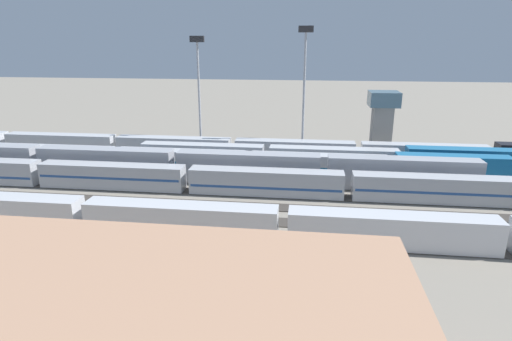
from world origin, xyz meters
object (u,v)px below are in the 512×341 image
Objects in this scene: train_on_track_0 at (222,148)px; train_on_track_7 at (181,219)px; control_tower at (382,116)px; light_mast_2 at (199,79)px; train_on_track_1 at (324,157)px; train_on_track_4 at (252,181)px; light_mast_0 at (305,75)px; train_on_track_3 at (176,165)px; train_on_track_2 at (236,162)px.

train_on_track_0 is 35.07m from train_on_track_7.
control_tower is at bearing -162.45° from train_on_track_0.
train_on_track_0 is 5.96× the size of light_mast_2.
train_on_track_1 is (-19.85, 5.00, 0.08)m from train_on_track_0.
train_on_track_4 is 28.05m from light_mast_0.
light_mast_0 is (4.16, -8.19, 14.04)m from train_on_track_1.
train_on_track_1 reaches higher than train_on_track_7.
train_on_track_1 is 5.33× the size of control_tower.
train_on_track_3 is 26.59m from train_on_track_1.
train_on_track_0 is 14.63m from light_mast_2.
train_on_track_3 is 21.18m from train_on_track_7.
light_mast_2 is at bearing -54.69° from train_on_track_2.
train_on_track_1 is (-24.64, -10.00, -0.51)m from train_on_track_3.
control_tower reaches higher than train_on_track_2.
control_tower is (-12.16, -15.12, 5.21)m from train_on_track_1.
train_on_track_1 is at bearing 116.95° from light_mast_0.
train_on_track_7 is at bearing 109.16° from train_on_track_3.
light_mast_0 is at bearing -138.38° from train_on_track_3.
train_on_track_2 is at bearing -95.12° from train_on_track_7.
train_on_track_0 is at bearing 11.49° from light_mast_0.
train_on_track_4 is 38.53m from control_tower.
light_mast_2 is (0.48, -18.66, 12.57)m from train_on_track_3.
control_tower is at bearing -143.91° from train_on_track_2.
train_on_track_0 is 5.55× the size of light_mast_0.
light_mast_2 reaches higher than train_on_track_2.
train_on_track_2 is 25.10m from train_on_track_7.
light_mast_0 is at bearing -63.05° from train_on_track_1.
light_mast_0 is (-20.47, -18.19, 13.53)m from train_on_track_3.
light_mast_2 is at bearing -1.28° from light_mast_0.
train_on_track_2 is 34.56m from control_tower.
train_on_track_3 reaches higher than train_on_track_2.
light_mast_0 reaches higher than train_on_track_4.
light_mast_0 is 2.01× the size of control_tower.
train_on_track_2 is at bearing 49.45° from light_mast_0.
train_on_track_2 and train_on_track_1 have the same top height.
train_on_track_4 is (-8.58, 20.00, 0.02)m from train_on_track_0.
train_on_track_4 is at bearing 159.49° from train_on_track_3.
train_on_track_4 is at bearing 52.12° from control_tower.
train_on_track_4 is at bearing 113.22° from train_on_track_0.
light_mast_2 is 1.87× the size of control_tower.
train_on_track_7 is 54.36m from control_tower.
train_on_track_1 is 34.83m from train_on_track_7.
train_on_track_0 reaches higher than train_on_track_7.
light_mast_2 is at bearing 9.84° from control_tower.
light_mast_0 is at bearing 178.72° from light_mast_2.
train_on_track_1 is 29.61m from light_mast_2.
light_mast_2 reaches higher than control_tower.
train_on_track_0 is at bearing -66.22° from train_on_track_2.
train_on_track_1 is 18.76m from train_on_track_4.
light_mast_2 is (25.12, -8.66, 13.07)m from train_on_track_1.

